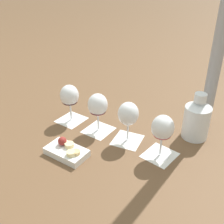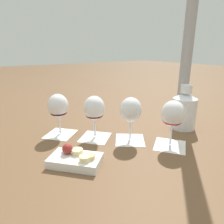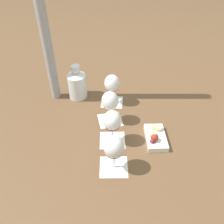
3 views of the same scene
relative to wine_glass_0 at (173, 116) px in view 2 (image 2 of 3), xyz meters
The scene contains 11 objects.
ground_plane 0.25m from the wine_glass_0, 41.68° to the left, with size 8.00×8.00×0.00m, color brown.
tasting_card_0 0.11m from the wine_glass_0, ahead, with size 0.16×0.16×0.00m.
tasting_card_1 0.19m from the wine_glass_0, 37.21° to the left, with size 0.16×0.16×0.00m.
tasting_card_2 0.31m from the wine_glass_0, 41.21° to the left, with size 0.16×0.16×0.00m.
tasting_card_3 0.46m from the wine_glass_0, 41.82° to the left, with size 0.16×0.16×0.00m.
wine_glass_0 is the anchor object (origin of this frame).
wine_glass_1 0.15m from the wine_glass_0, 37.21° to the left, with size 0.08×0.08×0.17m.
wine_glass_2 0.29m from the wine_glass_0, 41.21° to the left, with size 0.08×0.08×0.17m.
wine_glass_3 0.44m from the wine_glass_0, 41.82° to the left, with size 0.08×0.08×0.17m.
ceramic_vase 0.20m from the wine_glass_0, 65.39° to the right, with size 0.10×0.10×0.20m.
snack_dish 0.36m from the wine_glass_0, 75.85° to the left, with size 0.18×0.17×0.06m.
Camera 2 is at (-0.59, 0.41, 0.34)m, focal length 32.00 mm.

